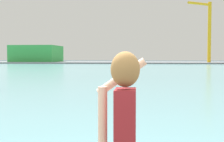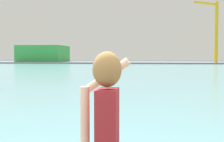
{
  "view_description": "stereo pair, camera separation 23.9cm",
  "coord_description": "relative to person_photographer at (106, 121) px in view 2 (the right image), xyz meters",
  "views": [
    {
      "loc": [
        0.59,
        -2.73,
        2.14
      ],
      "look_at": [
        -0.4,
        7.4,
        1.64
      ],
      "focal_mm": 47.33,
      "sensor_mm": 36.0,
      "label": 1
    },
    {
      "loc": [
        0.83,
        -2.7,
        2.14
      ],
      "look_at": [
        -0.4,
        7.4,
        1.64
      ],
      "focal_mm": 47.33,
      "sensor_mm": 36.0,
      "label": 2
    }
  ],
  "objects": [
    {
      "name": "ground_plane",
      "position": [
        -0.43,
        49.91,
        -1.52
      ],
      "size": [
        220.0,
        220.0,
        0.0
      ],
      "primitive_type": "plane",
      "color": "#334751"
    },
    {
      "name": "harbor_water",
      "position": [
        -0.43,
        51.91,
        -1.51
      ],
      "size": [
        140.0,
        100.0,
        0.02
      ],
      "primitive_type": "cube",
      "color": "#6BA8B2",
      "rests_on": "ground_plane"
    },
    {
      "name": "far_shore_dock",
      "position": [
        -0.43,
        91.91,
        -1.29
      ],
      "size": [
        140.0,
        20.0,
        0.45
      ],
      "primitive_type": "cube",
      "color": "gray",
      "rests_on": "ground_plane"
    },
    {
      "name": "person_photographer",
      "position": [
        0.0,
        0.0,
        0.0
      ],
      "size": [
        0.52,
        0.55,
        1.74
      ],
      "rotation": [
        0.0,
        0.0,
        1.57
      ],
      "color": "#2D3342",
      "rests_on": "quay_promenade"
    },
    {
      "name": "warehouse_left",
      "position": [
        -34.41,
        93.07,
        1.6
      ],
      "size": [
        14.36,
        13.9,
        5.33
      ],
      "primitive_type": "cube",
      "color": "green",
      "rests_on": "far_shore_dock"
    },
    {
      "name": "port_crane",
      "position": [
        19.47,
        85.61,
        9.18
      ],
      "size": [
        7.53,
        5.12,
        17.55
      ],
      "color": "yellow",
      "rests_on": "far_shore_dock"
    }
  ]
}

